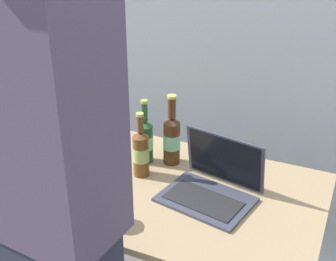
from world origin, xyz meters
name	(u,v)px	position (x,y,z in m)	size (l,w,h in m)	color
desk	(166,210)	(0.00, 0.00, 0.60)	(1.21, 0.75, 0.72)	#9E8460
laptop	(213,184)	(0.18, 0.02, 0.77)	(0.38, 0.33, 0.22)	#383D4C
beer_bottle_brown	(172,138)	(-0.06, 0.18, 0.83)	(0.07, 0.07, 0.31)	#472B14
beer_bottle_amber	(145,140)	(-0.16, 0.15, 0.82)	(0.07, 0.07, 0.29)	#1E5123
beer_bottle_dark	(141,152)	(-0.13, 0.04, 0.82)	(0.07, 0.07, 0.28)	brown
person_figure	(41,225)	(-0.09, -0.62, 0.94)	(0.47, 0.32, 1.86)	#2D3347
coffee_mug	(106,213)	(-0.09, -0.29, 0.76)	(0.12, 0.09, 0.08)	#19598C
back_wall	(230,4)	(0.00, 0.72, 1.30)	(6.00, 0.10, 2.60)	#99A3AD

